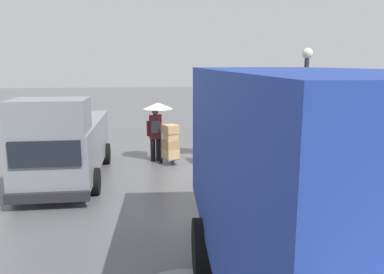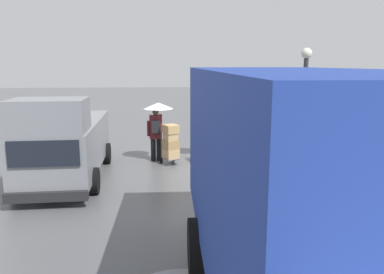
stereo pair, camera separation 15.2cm
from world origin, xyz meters
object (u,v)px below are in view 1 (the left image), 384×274
Objects in this scene: pedestrian_pink_side at (157,118)px; box_truck_background at (319,195)px; street_lamp at (304,105)px; shopping_cart_vendor at (208,148)px; cargo_van_parked_right at (65,142)px; pedestrian_black_side at (211,115)px; hand_dolly_boxes at (170,142)px.

box_truck_background is at bearing 101.20° from pedestrian_pink_side.
shopping_cart_vendor is at bearing -54.97° from street_lamp.
box_truck_background is (-4.56, 7.23, 0.76)m from cargo_van_parked_right.
pedestrian_black_side is at bearing -64.98° from street_lamp.
shopping_cart_vendor is (0.10, -8.74, -1.37)m from box_truck_background.
cargo_van_parked_right is 6.90m from street_lamp.
pedestrian_black_side is (-2.01, -0.39, 0.01)m from pedestrian_pink_side.
cargo_van_parked_right is at bearing -57.79° from box_truck_background.
hand_dolly_boxes reaches higher than shopping_cart_vendor.
hand_dolly_boxes is 0.36× the size of street_lamp.
pedestrian_black_side is at bearing -168.99° from pedestrian_pink_side.
box_truck_background reaches higher than pedestrian_pink_side.
box_truck_background reaches higher than hand_dolly_boxes.
pedestrian_pink_side is at bearing -141.89° from cargo_van_parked_right.
box_truck_background is 9.54m from pedestrian_pink_side.
cargo_van_parked_right is 0.65× the size of box_truck_background.
hand_dolly_boxes is at bearing -81.02° from box_truck_background.
pedestrian_pink_side reaches higher than hand_dolly_boxes.
street_lamp reaches higher than shopping_cart_vendor.
street_lamp is at bearing -109.93° from box_truck_background.
shopping_cart_vendor is at bearing -89.36° from box_truck_background.
pedestrian_pink_side is at bearing 11.01° from pedestrian_black_side.
shopping_cart_vendor is at bearing 75.86° from pedestrian_black_side.
shopping_cart_vendor is at bearing 176.50° from hand_dolly_boxes.
street_lamp is at bearing 166.72° from cargo_van_parked_right.
pedestrian_black_side is at bearing -90.91° from box_truck_background.
pedestrian_pink_side is 2.05m from pedestrian_black_side.
street_lamp reaches higher than cargo_van_parked_right.
cargo_van_parked_right is at bearing 18.71° from shopping_cart_vendor.
box_truck_background is 2.15× the size of street_lamp.
pedestrian_pink_side is at bearing -43.30° from street_lamp.
hand_dolly_boxes is at bearing -42.41° from street_lamp.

